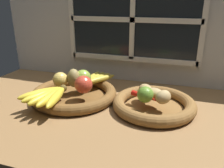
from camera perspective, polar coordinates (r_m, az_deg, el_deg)
ground_plane at (r=95.23cm, az=0.84°, el=-5.47°), size 140.00×90.00×3.00cm
back_wall at (r=115.09cm, az=5.36°, el=14.28°), size 140.00×4.60×55.00cm
fruit_bowl_left at (r=98.96cm, az=-9.42°, el=-2.45°), size 36.19×36.19×4.53cm
fruit_bowl_right at (r=89.70cm, az=10.44°, el=-5.01°), size 31.98×31.98×4.53cm
apple_red_right at (r=91.79cm, az=-7.15°, el=-0.11°), size 7.22×7.22×7.22cm
apple_golden_left at (r=99.92cm, az=-12.81°, el=1.06°), size 6.57×6.57×6.57cm
apple_green_back at (r=100.04cm, az=-7.27°, el=1.59°), size 7.05×7.05×7.05cm
pear_brown at (r=98.49cm, az=-9.55°, el=1.48°), size 7.70×8.05×8.09cm
banana_bunch_front at (r=89.20cm, az=-15.73°, el=-2.73°), size 17.46×19.55×3.32cm
banana_bunch_back at (r=105.42cm, az=-4.03°, el=1.42°), size 11.45×18.20×2.61cm
potato_oblong at (r=91.24cm, az=8.39°, el=-1.36°), size 7.78×8.58×4.09cm
potato_large at (r=87.87cm, az=10.62°, el=-2.34°), size 9.32×7.22×4.19cm
potato_small at (r=84.12cm, az=12.73°, el=-3.22°), size 7.56×7.84×5.14cm
lime_near at (r=83.89cm, az=8.32°, el=-2.64°), size 6.05×6.05×6.05cm
chili_pepper at (r=86.16cm, az=9.01°, el=-3.41°), size 14.15×8.23×2.25cm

